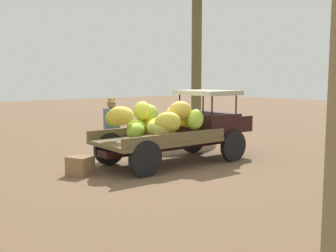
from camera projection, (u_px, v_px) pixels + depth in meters
name	position (u px, v px, depth m)	size (l,w,h in m)	color
ground_plane	(156.00, 165.00, 10.44)	(60.00, 60.00, 0.00)	brown
truck	(179.00, 126.00, 10.72)	(4.52, 1.83, 1.85)	black
farmer	(112.00, 124.00, 11.22)	(0.54, 0.50, 1.65)	#876346
wooden_crate	(80.00, 166.00, 9.38)	(0.45, 0.51, 0.42)	olive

